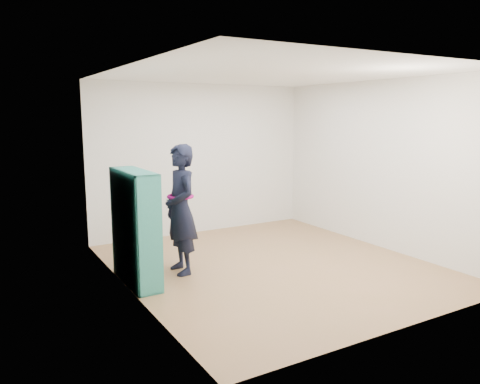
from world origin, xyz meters
TOP-DOWN VIEW (x-y plane):
  - floor at (0.00, 0.00)m, footprint 4.50×4.50m
  - ceiling at (0.00, 0.00)m, footprint 4.50×4.50m
  - wall_left at (-2.00, 0.00)m, footprint 0.02×4.50m
  - wall_right at (2.00, 0.00)m, footprint 0.02×4.50m
  - wall_back at (0.00, 2.25)m, footprint 4.00×0.02m
  - wall_front at (0.00, -2.25)m, footprint 4.00×0.02m
  - bookshelf at (-1.86, 0.31)m, footprint 0.31×1.06m
  - person at (-1.20, 0.39)m, footprint 0.42×0.63m
  - smartphone at (-1.35, 0.48)m, footprint 0.02×0.11m

SIDE VIEW (x-z plane):
  - floor at x=0.00m, z-range 0.00..0.00m
  - bookshelf at x=-1.86m, z-range -0.02..1.39m
  - person at x=-1.20m, z-range 0.00..1.70m
  - smartphone at x=-1.35m, z-range 0.89..1.04m
  - wall_left at x=-2.00m, z-range 0.00..2.60m
  - wall_right at x=2.00m, z-range 0.00..2.60m
  - wall_back at x=0.00m, z-range 0.00..2.60m
  - wall_front at x=0.00m, z-range 0.00..2.60m
  - ceiling at x=0.00m, z-range 2.60..2.60m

